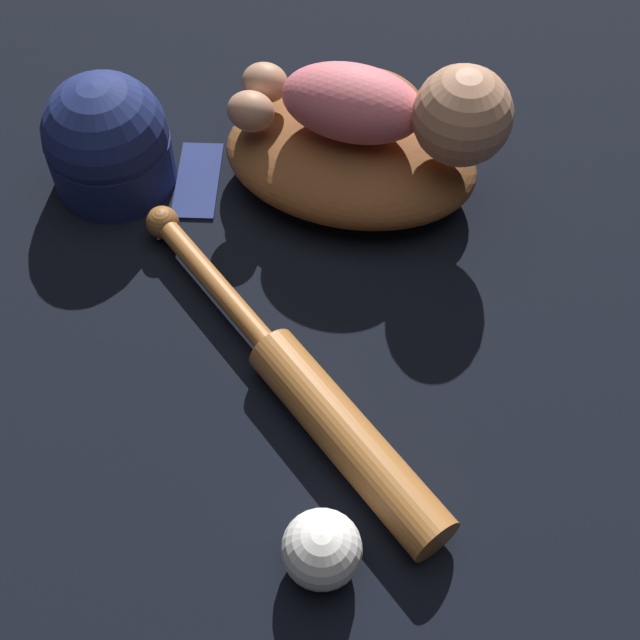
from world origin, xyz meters
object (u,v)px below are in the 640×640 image
(baby_figure, at_px, (395,108))
(baseball_bat, at_px, (316,401))
(baseball_glove, at_px, (353,149))
(baseball, at_px, (322,549))
(baseball_cap, at_px, (109,143))

(baby_figure, bearing_deg, baseball_bat, -98.42)
(baseball_glove, bearing_deg, baseball, -87.07)
(baseball_glove, xyz_separation_m, baseball_bat, (-0.00, -0.36, -0.02))
(baseball, bearing_deg, baseball_cap, 124.68)
(baby_figure, xyz_separation_m, baseball_bat, (-0.05, -0.34, -0.12))
(baby_figure, relative_size, baseball_cap, 1.57)
(baby_figure, distance_m, baseball, 0.51)
(baseball_bat, relative_size, baseball, 5.18)
(baby_figure, relative_size, baseball_bat, 0.84)
(baseball_bat, xyz_separation_m, baseball, (0.03, -0.17, 0.01))
(baseball_glove, relative_size, baseball_bat, 0.86)
(baseball_glove, bearing_deg, baseball_bat, -90.15)
(baseball_glove, height_order, baby_figure, baby_figure)
(baseball_glove, relative_size, baseball, 4.45)
(baby_figure, distance_m, baseball_cap, 0.36)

